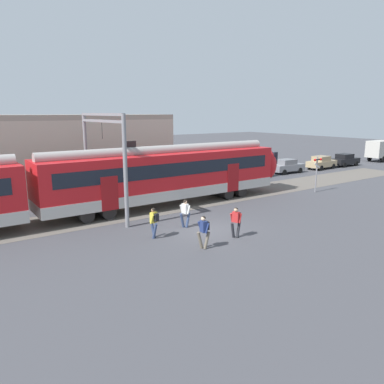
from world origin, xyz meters
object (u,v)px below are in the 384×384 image
Objects in this scene: commuter_train at (41,188)px; box_truck at (382,150)px; crossing_signal at (317,168)px; pedestrian_red at (236,220)px; parked_car_black at (345,160)px; parked_car_blue at (256,170)px; pedestrian_yellow at (154,220)px; parked_car_grey at (287,166)px; pedestrian_white at (185,211)px; pedestrian_navy at (204,229)px; parked_car_tan at (322,162)px.

commuter_train is 46.08m from box_truck.
pedestrian_red is at bearing -159.60° from crossing_signal.
parked_car_black is (29.46, 12.78, -0.21)m from pedestrian_red.
parked_car_blue is 1.36× the size of crossing_signal.
pedestrian_red is at bearing -33.93° from pedestrian_yellow.
commuter_train is at bearing 171.18° from crossing_signal.
parked_car_grey is 10.30m from parked_car_black.
parked_car_grey is (19.17, 13.17, -0.21)m from pedestrian_red.
pedestrian_yellow is 1.00× the size of pedestrian_white.
pedestrian_yellow is 1.00× the size of pedestrian_navy.
box_truck is (13.07, -0.11, 0.79)m from parked_car_tan.
pedestrian_navy is 0.41× the size of parked_car_blue.
pedestrian_yellow is 0.32× the size of box_truck.
parked_car_black is at bearing 17.38° from pedestrian_yellow.
pedestrian_red is 40.14m from box_truck.
crossing_signal is (-24.72, -7.87, 0.44)m from box_truck.
commuter_train is 21.38m from crossing_signal.
pedestrian_yellow is at bearing -149.32° from parked_car_blue.
pedestrian_red is at bearing -145.51° from parked_car_grey.
box_truck is at bearing 0.25° from parked_car_black.
pedestrian_navy reaches higher than parked_car_grey.
crossing_signal is at bearing -125.48° from parked_car_grey.
crossing_signal is (15.70, 5.30, 1.02)m from pedestrian_navy.
pedestrian_navy is 3.60m from pedestrian_white.
pedestrian_white and pedestrian_red have the same top height.
parked_car_grey is (20.39, 10.13, -0.18)m from pedestrian_white.
parked_car_blue is 4.87m from parked_car_grey.
box_truck is at bearing 5.72° from commuter_train.
box_truck is 1.75× the size of crossing_signal.
pedestrian_white is 40.45m from box_truck.
box_truck is (39.25, 9.78, 0.61)m from pedestrian_white.
pedestrian_white is (1.18, 3.40, -0.03)m from pedestrian_navy.
parked_car_grey is (22.78, 10.74, -0.21)m from pedestrian_yellow.
commuter_train is 22.83× the size of pedestrian_white.
pedestrian_yellow is at bearing -159.83° from parked_car_tan.
box_truck is (23.73, -0.24, 0.79)m from parked_car_blue.
pedestrian_navy is at bearing -161.95° from box_truck.
commuter_train reaches higher than pedestrian_yellow.
pedestrian_white is at bearing 111.84° from pedestrian_red.
pedestrian_yellow reaches higher than parked_car_black.
pedestrian_white is 0.41× the size of parked_car_blue.
pedestrian_navy is 0.41× the size of parked_car_tan.
parked_car_tan is 1.36× the size of crossing_signal.
commuter_train is at bearing -174.28° from box_truck.
parked_car_tan is at bearing -0.73° from parked_car_blue.
pedestrian_red is 0.41× the size of parked_car_tan.
parked_car_grey and parked_car_black have the same top height.
pedestrian_red is at bearing -161.37° from box_truck.
pedestrian_navy is 30.41m from parked_car_tan.
commuter_train is at bearing -169.62° from parked_car_grey.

